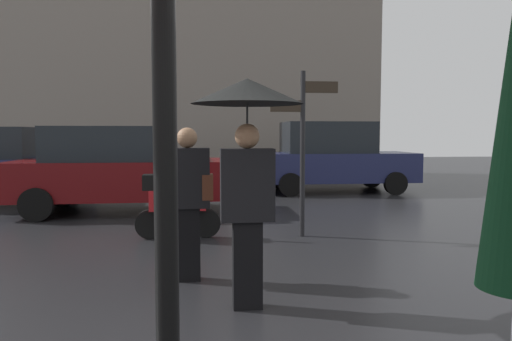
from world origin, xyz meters
The scene contains 6 objects.
pedestrian_with_umbrella centered at (0.83, 1.82, 1.68)m, with size 1.03×1.03×2.15m.
pedestrian_with_bag centered at (0.28, 2.77, 0.97)m, with size 0.52×0.24×1.71m.
parked_scooter centered at (0.02, 5.02, 0.55)m, with size 1.33×0.32×1.23m.
parked_car_right centered at (4.14, 10.76, 0.98)m, with size 4.41×2.02×1.97m.
parked_car_distant centered at (-1.28, 7.73, 0.92)m, with size 4.38×2.03×1.79m.
street_signpost centered at (2.04, 4.93, 1.60)m, with size 1.08×0.08×2.62m.
Camera 1 is at (0.38, -2.67, 1.64)m, focal length 34.30 mm.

